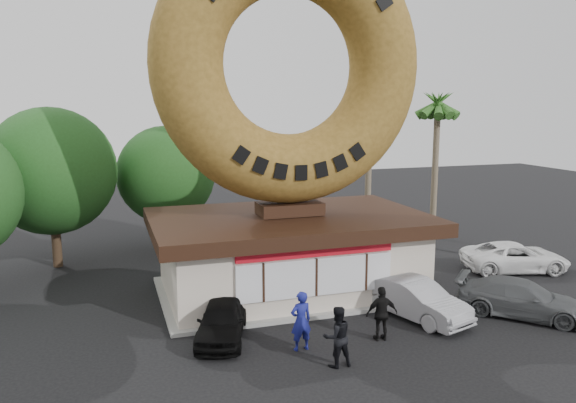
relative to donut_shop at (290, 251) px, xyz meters
The scene contains 15 objects.
ground 6.24m from the donut_shop, 90.00° to the right, with size 90.00×90.00×0.00m, color black.
donut_shop is the anchor object (origin of this frame).
giant_donut 7.48m from the donut_shop, 90.00° to the left, with size 10.90×10.90×2.78m, color olive.
tree_west 12.15m from the donut_shop, 143.55° to the left, with size 6.00×6.00×7.65m.
tree_mid 10.12m from the donut_shop, 113.92° to the left, with size 5.20×5.20×6.63m.
palm_near 12.83m from the donut_shop, 46.90° to the left, with size 2.60×2.60×9.75m.
palm_far 14.00m from the donut_shop, 30.64° to the left, with size 2.60×2.60×8.75m.
street_lamp 10.54m from the donut_shop, 100.50° to the left, with size 2.11×0.20×8.00m.
person_left 5.70m from the donut_shop, 104.77° to the right, with size 0.71×0.47×1.95m, color navy.
person_center 6.95m from the donut_shop, 96.58° to the right, with size 0.91×0.71×1.87m, color black.
person_right 5.80m from the donut_shop, 76.25° to the right, with size 1.08×0.45×1.84m, color black.
car_black 5.41m from the donut_shop, 133.85° to the right, with size 1.51×3.74×1.28m, color black.
car_silver 5.56m from the donut_shop, 50.31° to the right, with size 1.49×4.27×1.41m, color #959599.
car_grey 9.07m from the donut_shop, 35.88° to the right, with size 1.89×4.65×1.35m, color #5A5D5F.
car_white 11.07m from the donut_shop, ahead, with size 2.25×4.88×1.36m, color white.
Camera 1 is at (-7.11, -15.39, 7.79)m, focal length 35.00 mm.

